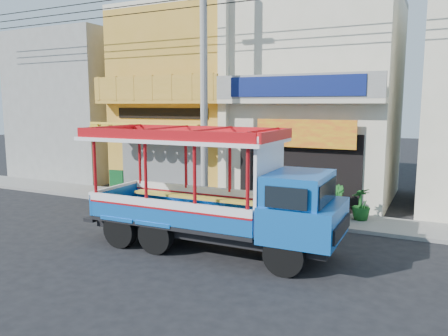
% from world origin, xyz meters
% --- Properties ---
extents(ground, '(90.00, 90.00, 0.00)m').
position_xyz_m(ground, '(0.00, 0.00, 0.00)').
color(ground, black).
rests_on(ground, ground).
extents(sidewalk, '(30.00, 2.00, 0.12)m').
position_xyz_m(sidewalk, '(0.00, 4.00, 0.06)').
color(sidewalk, slate).
rests_on(sidewalk, ground).
extents(shophouse_left, '(6.00, 7.50, 8.24)m').
position_xyz_m(shophouse_left, '(-4.00, 7.96, 4.11)').
color(shophouse_left, '#BA8C29').
rests_on(shophouse_left, ground).
extents(shophouse_right, '(6.00, 6.75, 8.24)m').
position_xyz_m(shophouse_right, '(2.00, 7.96, 4.11)').
color(shophouse_right, beige).
rests_on(shophouse_right, ground).
extents(party_pilaster, '(0.35, 0.30, 8.00)m').
position_xyz_m(party_pilaster, '(-1.00, 4.85, 4.00)').
color(party_pilaster, beige).
rests_on(party_pilaster, ground).
extents(filler_building_left, '(6.00, 6.00, 7.60)m').
position_xyz_m(filler_building_left, '(-11.00, 8.00, 3.80)').
color(filler_building_left, gray).
rests_on(filler_building_left, ground).
extents(utility_pole, '(28.00, 0.26, 9.00)m').
position_xyz_m(utility_pole, '(-0.85, 3.30, 5.03)').
color(utility_pole, gray).
rests_on(utility_pole, ground).
extents(songthaew_truck, '(7.10, 2.48, 3.30)m').
position_xyz_m(songthaew_truck, '(1.70, -0.30, 1.59)').
color(songthaew_truck, black).
rests_on(songthaew_truck, ground).
extents(green_sign, '(0.67, 0.37, 1.02)m').
position_xyz_m(green_sign, '(-5.73, 4.02, 0.55)').
color(green_sign, black).
rests_on(green_sign, sidewalk).
extents(potted_plant_a, '(1.09, 1.04, 0.94)m').
position_xyz_m(potted_plant_a, '(3.37, 4.58, 0.59)').
color(potted_plant_a, '#164D19').
rests_on(potted_plant_a, sidewalk).
extents(potted_plant_b, '(0.68, 0.75, 1.13)m').
position_xyz_m(potted_plant_b, '(3.60, 4.08, 0.68)').
color(potted_plant_b, '#164D19').
rests_on(potted_plant_b, sidewalk).
extents(potted_plant_c, '(0.84, 0.84, 1.07)m').
position_xyz_m(potted_plant_c, '(4.41, 4.23, 0.66)').
color(potted_plant_c, '#164D19').
rests_on(potted_plant_c, sidewalk).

